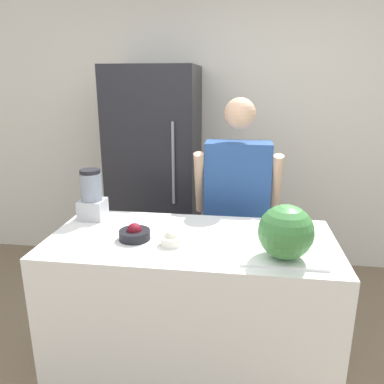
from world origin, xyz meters
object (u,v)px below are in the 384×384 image
person (236,213)px  watermelon (286,232)px  bowl_cherries (135,234)px  bowl_cream (172,239)px  refrigerator (156,176)px  blender (92,196)px

person → watermelon: 0.97m
bowl_cherries → bowl_cream: 0.22m
refrigerator → blender: 1.12m
watermelon → blender: 1.19m
person → bowl_cherries: size_ratio=9.79×
bowl_cherries → person: bearing=55.1°
refrigerator → watermelon: 1.81m
bowl_cream → blender: size_ratio=0.38×
refrigerator → blender: size_ratio=6.04×
refrigerator → bowl_cherries: 1.39m
bowl_cream → refrigerator: bearing=106.3°
person → watermelon: size_ratio=6.34×
refrigerator → person: refrigerator is taller
person → bowl_cream: bearing=-111.7°
refrigerator → person: (0.74, -0.62, -0.10)m
watermelon → person: bearing=105.0°
refrigerator → bowl_cherries: size_ratio=11.15×
refrigerator → person: bearing=-40.0°
bowl_cream → person: bearing=68.3°
watermelon → bowl_cherries: bearing=169.6°
person → bowl_cream: person is taller
person → bowl_cherries: 0.94m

